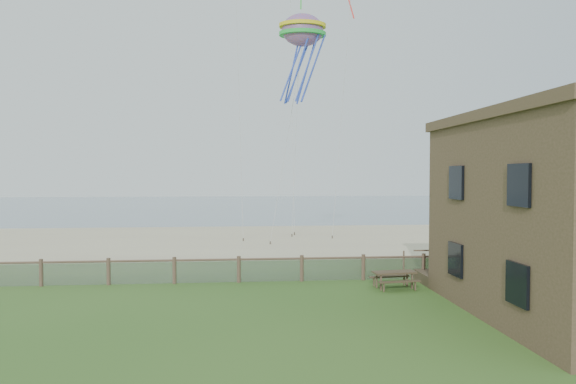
% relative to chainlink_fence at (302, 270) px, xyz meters
% --- Properties ---
extents(ground, '(160.00, 160.00, 0.00)m').
position_rel_chainlink_fence_xyz_m(ground, '(0.00, -6.00, -0.55)').
color(ground, '#335C1F').
rests_on(ground, ground).
extents(sand_beach, '(72.00, 20.00, 0.02)m').
position_rel_chainlink_fence_xyz_m(sand_beach, '(0.00, 16.00, -0.55)').
color(sand_beach, '#BEAC89').
rests_on(sand_beach, ground).
extents(ocean, '(160.00, 68.00, 0.02)m').
position_rel_chainlink_fence_xyz_m(ocean, '(0.00, 60.00, -0.55)').
color(ocean, slate).
rests_on(ocean, ground).
extents(chainlink_fence, '(36.20, 0.20, 1.25)m').
position_rel_chainlink_fence_xyz_m(chainlink_fence, '(0.00, 0.00, 0.00)').
color(chainlink_fence, brown).
rests_on(chainlink_fence, ground).
extents(motel_deck, '(15.00, 2.00, 0.50)m').
position_rel_chainlink_fence_xyz_m(motel_deck, '(13.00, -1.00, -0.30)').
color(motel_deck, brown).
rests_on(motel_deck, ground).
extents(picnic_table, '(2.04, 1.63, 0.80)m').
position_rel_chainlink_fence_xyz_m(picnic_table, '(3.96, -1.88, -0.15)').
color(picnic_table, brown).
rests_on(picnic_table, ground).
extents(octopus_kite, '(3.70, 3.13, 6.48)m').
position_rel_chainlink_fence_xyz_m(octopus_kite, '(1.22, 9.97, 12.49)').
color(octopus_kite, orange).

